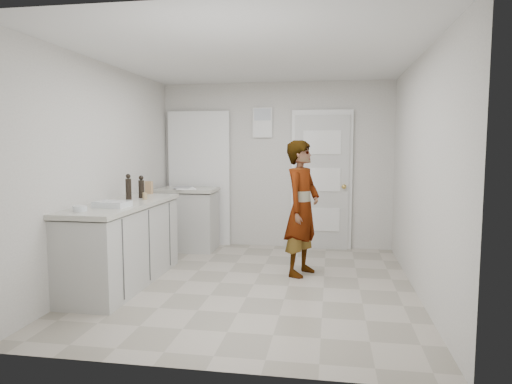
% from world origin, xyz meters
% --- Properties ---
extents(ground, '(4.00, 4.00, 0.00)m').
position_xyz_m(ground, '(0.00, 0.00, 0.00)').
color(ground, gray).
rests_on(ground, ground).
extents(room_shell, '(4.00, 4.00, 4.00)m').
position_xyz_m(room_shell, '(-0.17, 1.95, 1.02)').
color(room_shell, '#BAB6B0').
rests_on(room_shell, ground).
extents(main_counter, '(0.64, 1.96, 0.93)m').
position_xyz_m(main_counter, '(-1.45, -0.20, 0.43)').
color(main_counter, '#B4B4B0').
rests_on(main_counter, ground).
extents(side_counter, '(0.84, 0.61, 0.93)m').
position_xyz_m(side_counter, '(-1.25, 1.55, 0.43)').
color(side_counter, '#B4B4B0').
rests_on(side_counter, ground).
extents(person, '(0.58, 0.69, 1.62)m').
position_xyz_m(person, '(0.50, 0.50, 0.81)').
color(person, silver).
rests_on(person, ground).
extents(cake_mix_box, '(0.11, 0.06, 0.17)m').
position_xyz_m(cake_mix_box, '(-1.51, 0.70, 1.01)').
color(cake_mix_box, '#AA7B55').
rests_on(cake_mix_box, main_counter).
extents(spice_jar, '(0.05, 0.05, 0.08)m').
position_xyz_m(spice_jar, '(-1.32, 0.11, 0.97)').
color(spice_jar, tan).
rests_on(spice_jar, main_counter).
extents(oil_cruet_a, '(0.07, 0.07, 0.27)m').
position_xyz_m(oil_cruet_a, '(-1.42, 0.25, 1.05)').
color(oil_cruet_a, black).
rests_on(oil_cruet_a, main_counter).
extents(oil_cruet_b, '(0.07, 0.07, 0.30)m').
position_xyz_m(oil_cruet_b, '(-1.50, 0.08, 1.07)').
color(oil_cruet_b, black).
rests_on(oil_cruet_b, main_counter).
extents(baking_dish, '(0.36, 0.27, 0.06)m').
position_xyz_m(baking_dish, '(-1.39, -0.56, 0.95)').
color(baking_dish, silver).
rests_on(baking_dish, main_counter).
extents(egg_bowl, '(0.13, 0.13, 0.05)m').
position_xyz_m(egg_bowl, '(-1.55, -0.91, 0.95)').
color(egg_bowl, silver).
rests_on(egg_bowl, main_counter).
extents(papers, '(0.40, 0.44, 0.01)m').
position_xyz_m(papers, '(-1.26, 1.44, 0.93)').
color(papers, white).
rests_on(papers, side_counter).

